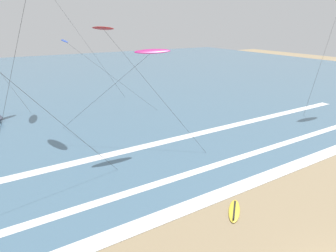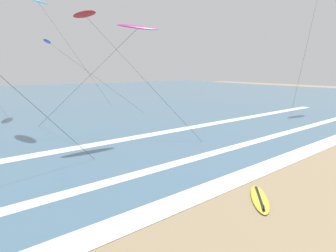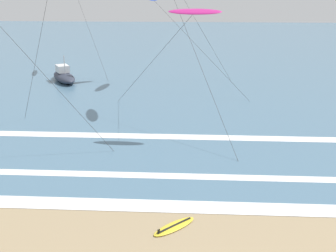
{
  "view_description": "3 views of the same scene",
  "coord_description": "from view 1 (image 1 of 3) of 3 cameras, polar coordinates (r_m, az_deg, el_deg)",
  "views": [
    {
      "loc": [
        -10.32,
        -2.72,
        9.9
      ],
      "look_at": [
        -0.77,
        13.28,
        2.97
      ],
      "focal_mm": 29.63,
      "sensor_mm": 36.0,
      "label": 1
    },
    {
      "loc": [
        -7.98,
        1.9,
        4.82
      ],
      "look_at": [
        -1.44,
        11.3,
        2.09
      ],
      "focal_mm": 24.66,
      "sensor_mm": 36.0,
      "label": 2
    },
    {
      "loc": [
        0.01,
        -8.11,
        9.49
      ],
      "look_at": [
        -0.97,
        9.73,
        3.23
      ],
      "focal_mm": 44.14,
      "sensor_mm": 36.0,
      "label": 3
    }
  ],
  "objects": [
    {
      "name": "wave_foam_shoreline",
      "position": [
        18.61,
        13.84,
        -12.35
      ],
      "size": [
        36.13,
        1.08,
        0.01
      ],
      "primitive_type": "cube",
      "color": "white",
      "rests_on": "ocean_surface"
    },
    {
      "name": "ocean_surface",
      "position": [
        57.21,
        -20.22,
        9.2
      ],
      "size": [
        140.0,
        90.0,
        0.01
      ],
      "primitive_type": "cube",
      "color": "slate",
      "rests_on": "ground"
    },
    {
      "name": "wave_foam_mid_break",
      "position": [
        19.17,
        1.54,
        -10.66
      ],
      "size": [
        52.64,
        0.68,
        0.01
      ],
      "primitive_type": "cube",
      "color": "white",
      "rests_on": "ocean_surface"
    },
    {
      "name": "kite_red_mid_center",
      "position": [
        27.27,
        -13.2,
        18.86
      ],
      "size": [
        5.4,
        11.72,
        9.69
      ],
      "color": "red",
      "rests_on": "ground"
    },
    {
      "name": "kite_magenta_far_right",
      "position": [
        22.75,
        -3.26,
        15.0
      ],
      "size": [
        7.88,
        8.25,
        8.04
      ],
      "color": "#CC2384",
      "rests_on": "ground"
    },
    {
      "name": "kite_blue_high_right",
      "position": [
        34.89,
        -20.41,
        16.0
      ],
      "size": [
        9.29,
        7.58,
        8.23
      ],
      "color": "blue",
      "rests_on": "ground"
    },
    {
      "name": "surfboard_foreground_flat",
      "position": [
        16.63,
        13.47,
        -16.59
      ],
      "size": [
        1.94,
        1.88,
        0.25
      ],
      "color": "yellow",
      "rests_on": "ground"
    },
    {
      "name": "wave_foam_outer_break",
      "position": [
        24.69,
        -0.58,
        -3.21
      ],
      "size": [
        48.97,
        0.94,
        0.01
      ],
      "primitive_type": "cube",
      "color": "white",
      "rests_on": "ocean_surface"
    }
  ]
}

